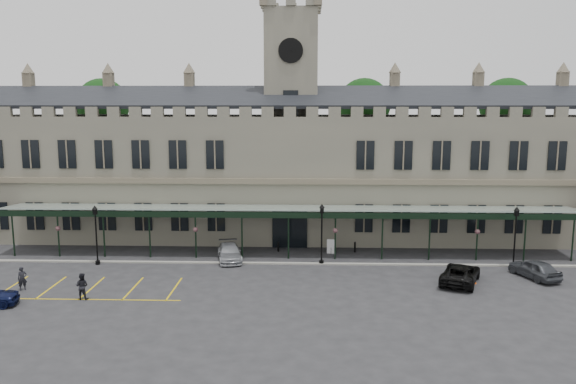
{
  "coord_description": "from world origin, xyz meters",
  "views": [
    {
      "loc": [
        1.51,
        -39.56,
        13.37
      ],
      "look_at": [
        0.0,
        6.0,
        6.0
      ],
      "focal_mm": 35.0,
      "sensor_mm": 36.0,
      "label": 1
    }
  ],
  "objects_px": {
    "lamp_post_mid": "(322,229)",
    "lamp_post_right": "(515,232)",
    "station_building": "(291,172)",
    "lamp_post_left": "(96,230)",
    "traffic_cone": "(474,279)",
    "car_van": "(460,274)",
    "person_a": "(22,279)",
    "sign_board": "(331,247)",
    "car_right_a": "(535,269)",
    "clock_tower": "(291,104)",
    "car_taxi": "(230,252)",
    "person_b": "(82,286)"
  },
  "relations": [
    {
      "from": "lamp_post_mid",
      "to": "sign_board",
      "type": "xyz_separation_m",
      "value": [
        0.95,
        3.37,
        -2.4
      ]
    },
    {
      "from": "station_building",
      "to": "person_a",
      "type": "distance_m",
      "value": 26.3
    },
    {
      "from": "lamp_post_left",
      "to": "car_van",
      "type": "xyz_separation_m",
      "value": [
        28.78,
        -3.86,
        -2.23
      ]
    },
    {
      "from": "sign_board",
      "to": "person_b",
      "type": "bearing_deg",
      "value": -135.21
    },
    {
      "from": "car_taxi",
      "to": "car_right_a",
      "type": "distance_m",
      "value": 24.35
    },
    {
      "from": "station_building",
      "to": "car_right_a",
      "type": "height_order",
      "value": "station_building"
    },
    {
      "from": "station_building",
      "to": "sign_board",
      "type": "bearing_deg",
      "value": -61.92
    },
    {
      "from": "person_a",
      "to": "person_b",
      "type": "bearing_deg",
      "value": -56.03
    },
    {
      "from": "lamp_post_mid",
      "to": "sign_board",
      "type": "relative_size",
      "value": 3.94
    },
    {
      "from": "sign_board",
      "to": "car_right_a",
      "type": "relative_size",
      "value": 0.3
    },
    {
      "from": "traffic_cone",
      "to": "person_a",
      "type": "xyz_separation_m",
      "value": [
        -32.75,
        -2.59,
        0.53
      ]
    },
    {
      "from": "traffic_cone",
      "to": "sign_board",
      "type": "distance_m",
      "value": 12.96
    },
    {
      "from": "lamp_post_mid",
      "to": "traffic_cone",
      "type": "xyz_separation_m",
      "value": [
        11.19,
        -4.57,
        -2.71
      ]
    },
    {
      "from": "clock_tower",
      "to": "person_b",
      "type": "bearing_deg",
      "value": -125.53
    },
    {
      "from": "lamp_post_mid",
      "to": "person_b",
      "type": "bearing_deg",
      "value": -151.96
    },
    {
      "from": "lamp_post_mid",
      "to": "car_taxi",
      "type": "distance_m",
      "value": 8.2
    },
    {
      "from": "car_taxi",
      "to": "car_van",
      "type": "distance_m",
      "value": 18.82
    },
    {
      "from": "traffic_cone",
      "to": "sign_board",
      "type": "height_order",
      "value": "sign_board"
    },
    {
      "from": "lamp_post_mid",
      "to": "lamp_post_right",
      "type": "height_order",
      "value": "lamp_post_mid"
    },
    {
      "from": "car_van",
      "to": "station_building",
      "type": "bearing_deg",
      "value": -25.36
    },
    {
      "from": "clock_tower",
      "to": "traffic_cone",
      "type": "distance_m",
      "value": 24.19
    },
    {
      "from": "lamp_post_mid",
      "to": "car_right_a",
      "type": "height_order",
      "value": "lamp_post_mid"
    },
    {
      "from": "lamp_post_left",
      "to": "sign_board",
      "type": "xyz_separation_m",
      "value": [
        19.52,
        4.0,
        -2.33
      ]
    },
    {
      "from": "lamp_post_left",
      "to": "sign_board",
      "type": "relative_size",
      "value": 3.85
    },
    {
      "from": "car_right_a",
      "to": "lamp_post_right",
      "type": "bearing_deg",
      "value": -95.42
    },
    {
      "from": "traffic_cone",
      "to": "person_b",
      "type": "bearing_deg",
      "value": -171.29
    },
    {
      "from": "sign_board",
      "to": "traffic_cone",
      "type": "bearing_deg",
      "value": -27.86
    },
    {
      "from": "lamp_post_left",
      "to": "traffic_cone",
      "type": "xyz_separation_m",
      "value": [
        29.75,
        -3.94,
        -2.63
      ]
    },
    {
      "from": "station_building",
      "to": "car_van",
      "type": "bearing_deg",
      "value": -48.85
    },
    {
      "from": "car_van",
      "to": "person_a",
      "type": "bearing_deg",
      "value": 28.28
    },
    {
      "from": "lamp_post_mid",
      "to": "car_right_a",
      "type": "relative_size",
      "value": 1.18
    },
    {
      "from": "station_building",
      "to": "lamp_post_mid",
      "type": "bearing_deg",
      "value": -74.94
    },
    {
      "from": "car_taxi",
      "to": "car_van",
      "type": "xyz_separation_m",
      "value": [
        18.0,
        -5.49,
        0.04
      ]
    },
    {
      "from": "car_taxi",
      "to": "traffic_cone",
      "type": "bearing_deg",
      "value": -28.02
    },
    {
      "from": "traffic_cone",
      "to": "clock_tower",
      "type": "bearing_deg",
      "value": 132.9
    },
    {
      "from": "lamp_post_left",
      "to": "lamp_post_mid",
      "type": "relative_size",
      "value": 0.98
    },
    {
      "from": "lamp_post_mid",
      "to": "sign_board",
      "type": "height_order",
      "value": "lamp_post_mid"
    },
    {
      "from": "sign_board",
      "to": "car_taxi",
      "type": "relative_size",
      "value": 0.28
    },
    {
      "from": "car_taxi",
      "to": "person_b",
      "type": "xyz_separation_m",
      "value": [
        -8.78,
        -9.82,
        0.24
      ]
    },
    {
      "from": "sign_board",
      "to": "car_van",
      "type": "height_order",
      "value": "car_van"
    },
    {
      "from": "clock_tower",
      "to": "sign_board",
      "type": "relative_size",
      "value": 19.14
    },
    {
      "from": "traffic_cone",
      "to": "car_van",
      "type": "relative_size",
      "value": 0.13
    },
    {
      "from": "sign_board",
      "to": "person_a",
      "type": "relative_size",
      "value": 0.76
    },
    {
      "from": "lamp_post_mid",
      "to": "traffic_cone",
      "type": "distance_m",
      "value": 12.38
    },
    {
      "from": "lamp_post_right",
      "to": "car_taxi",
      "type": "distance_m",
      "value": 23.47
    },
    {
      "from": "clock_tower",
      "to": "car_taxi",
      "type": "bearing_deg",
      "value": -117.83
    },
    {
      "from": "lamp_post_right",
      "to": "car_taxi",
      "type": "relative_size",
      "value": 1.09
    },
    {
      "from": "car_van",
      "to": "lamp_post_right",
      "type": "bearing_deg",
      "value": -120.4
    },
    {
      "from": "lamp_post_right",
      "to": "car_taxi",
      "type": "height_order",
      "value": "lamp_post_right"
    },
    {
      "from": "lamp_post_left",
      "to": "lamp_post_mid",
      "type": "height_order",
      "value": "lamp_post_mid"
    }
  ]
}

